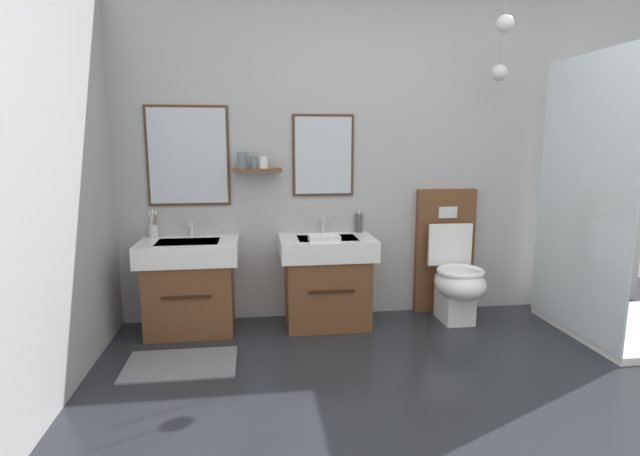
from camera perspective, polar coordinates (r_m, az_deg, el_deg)
wall_back at (r=3.96m, az=8.18°, el=8.65°), size 4.45×0.62×2.57m
bath_mat at (r=3.29m, az=-15.82°, el=-14.95°), size 0.68×0.44×0.01m
vanity_sink_left at (r=3.72m, az=-14.81°, el=-6.24°), size 0.70×0.49×0.67m
tap_on_left_sink at (r=3.81m, az=-14.74°, el=0.12°), size 0.03×0.13×0.11m
vanity_sink_right at (r=3.73m, az=0.78°, el=-5.88°), size 0.70×0.49×0.67m
tap_on_right_sink at (r=3.81m, az=0.40°, el=0.46°), size 0.03×0.13×0.11m
toilet at (r=3.99m, az=15.06°, el=-4.84°), size 0.48×0.62×1.00m
toothbrush_cup at (r=3.84m, az=-18.76°, el=-0.21°), size 0.07×0.07×0.21m
soap_dispenser at (r=3.86m, az=4.53°, el=0.63°), size 0.06×0.06×0.18m
folded_hand_towel at (r=3.50m, az=0.49°, el=-1.18°), size 0.22×0.16×0.04m
shower_tray at (r=4.09m, az=30.91°, el=-5.24°), size 0.99×1.00×1.95m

